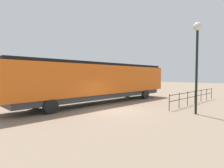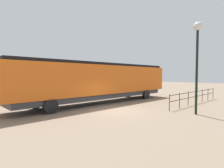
% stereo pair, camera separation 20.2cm
% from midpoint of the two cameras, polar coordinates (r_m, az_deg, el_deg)
% --- Properties ---
extents(ground_plane, '(120.00, 120.00, 0.00)m').
position_cam_midpoint_polar(ground_plane, '(13.98, 1.78, -8.46)').
color(ground_plane, '#84705B').
extents(locomotive, '(3.02, 18.04, 3.90)m').
position_cam_midpoint_polar(locomotive, '(17.99, -2.23, 1.13)').
color(locomotive, orange).
rests_on(locomotive, ground_plane).
extents(lamp_post, '(0.58, 0.58, 6.37)m').
position_cam_midpoint_polar(lamp_post, '(13.96, 25.76, 10.71)').
color(lamp_post, black).
rests_on(lamp_post, ground_plane).
extents(platform_fence, '(0.05, 10.26, 1.27)m').
position_cam_midpoint_polar(platform_fence, '(19.08, 25.25, -3.24)').
color(platform_fence, black).
rests_on(platform_fence, ground_plane).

